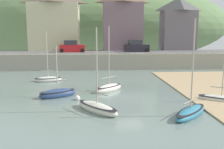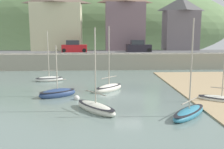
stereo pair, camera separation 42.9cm
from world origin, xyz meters
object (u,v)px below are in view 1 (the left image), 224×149
rowboat_small_beached (97,108)px  mooring_buoy (77,98)px  sailboat_tall_mast (58,93)px  motorboat_with_cabin (190,112)px  parked_car_near_slipway (72,47)px  sailboat_far_left (221,99)px  waterfront_building_left (55,22)px  parked_car_by_wall (136,47)px  fishing_boat_green (109,88)px  waterfront_building_right (178,23)px  waterfront_building_centre (122,21)px  sailboat_blue_trim (48,79)px

rowboat_small_beached → mooring_buoy: (-1.65, 3.27, -0.14)m
sailboat_tall_mast → motorboat_with_cabin: size_ratio=0.70×
rowboat_small_beached → parked_car_near_slipway: (-3.93, 24.76, 2.92)m
sailboat_far_left → parked_car_near_slipway: size_ratio=0.95×
waterfront_building_left → parked_car_by_wall: 15.46m
waterfront_building_left → sailboat_far_left: waterfront_building_left is taller
mooring_buoy → waterfront_building_left: bearing=102.3°
fishing_boat_green → parked_car_near_slipway: size_ratio=1.54×
sailboat_tall_mast → mooring_buoy: size_ratio=9.89×
motorboat_with_cabin → parked_car_near_slipway: size_ratio=1.62×
waterfront_building_right → motorboat_with_cabin: waterfront_building_right is taller
parked_car_near_slipway → waterfront_building_centre: bearing=25.4°
waterfront_building_left → sailboat_far_left: bearing=-57.0°
rowboat_small_beached → motorboat_with_cabin: (6.34, -1.39, -0.01)m
sailboat_tall_mast → parked_car_by_wall: size_ratio=1.12×
parked_car_near_slipway → mooring_buoy: size_ratio=8.73×
sailboat_far_left → mooring_buoy: sailboat_far_left is taller
waterfront_building_centre → sailboat_far_left: (5.40, -27.16, -7.41)m
sailboat_tall_mast → sailboat_far_left: bearing=-39.7°
parked_car_by_wall → waterfront_building_left: bearing=159.0°
motorboat_with_cabin → parked_car_by_wall: (0.47, 26.16, 2.93)m
fishing_boat_green → parked_car_near_slipway: fishing_boat_green is taller
waterfront_building_right → sailboat_tall_mast: bearing=-127.1°
waterfront_building_left → sailboat_tall_mast: waterfront_building_left is taller
waterfront_building_right → sailboat_far_left: size_ratio=2.44×
waterfront_building_right → mooring_buoy: size_ratio=20.11×
sailboat_blue_trim → parked_car_by_wall: 18.18m
sailboat_blue_trim → sailboat_tall_mast: bearing=-86.7°
motorboat_with_cabin → parked_car_near_slipway: 28.25m
waterfront_building_right → rowboat_small_beached: waterfront_building_right is taller
mooring_buoy → parked_car_by_wall: bearing=68.5°
sailboat_far_left → parked_car_near_slipway: parked_car_near_slipway is taller
sailboat_far_left → parked_car_by_wall: parked_car_by_wall is taller
waterfront_building_centre → parked_car_near_slipway: bearing=-153.0°
motorboat_with_cabin → parked_car_near_slipway: (-10.27, 26.16, 2.93)m
waterfront_building_left → mooring_buoy: bearing=-77.7°
sailboat_blue_trim → parked_car_near_slipway: sailboat_blue_trim is taller
sailboat_far_left → mooring_buoy: bearing=-155.0°
rowboat_small_beached → parked_car_by_wall: rowboat_small_beached is taller
waterfront_building_centre → motorboat_with_cabin: waterfront_building_centre is taller
waterfront_building_centre → waterfront_building_right: size_ratio=1.08×
fishing_boat_green → sailboat_far_left: bearing=-70.3°
sailboat_blue_trim → sailboat_far_left: size_ratio=1.51×
fishing_boat_green → parked_car_by_wall: size_ratio=1.53×
parked_car_by_wall → mooring_buoy: (-8.46, -21.49, -3.06)m
sailboat_tall_mast → mooring_buoy: 2.16m
rowboat_small_beached → parked_car_by_wall: (6.81, 24.76, 2.92)m
waterfront_building_left → parked_car_near_slipway: bearing=-52.9°
rowboat_small_beached → parked_car_by_wall: size_ratio=1.47×
motorboat_with_cabin → mooring_buoy: size_ratio=14.09×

